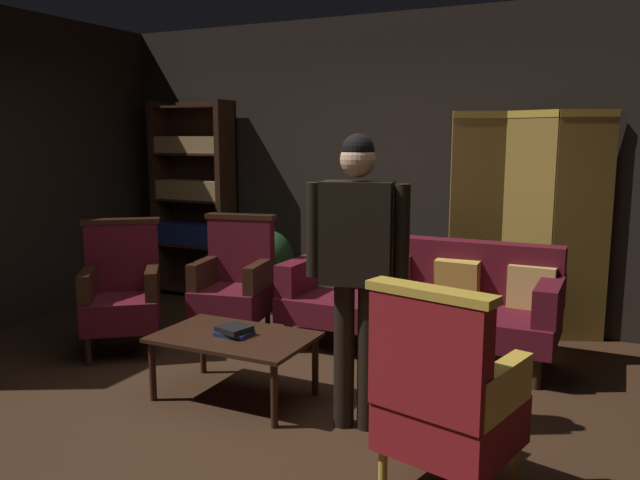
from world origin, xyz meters
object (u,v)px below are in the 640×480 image
at_px(armchair_gilt_accent, 445,397).
at_px(armchair_wing_right, 234,282).
at_px(armchair_wing_left, 122,291).
at_px(folding_screen, 527,221).
at_px(bookshelf, 194,197).
at_px(standing_figure, 357,255).
at_px(velvet_couch, 419,295).
at_px(coffee_table, 234,342).
at_px(potted_plant, 268,265).
at_px(book_black_cloth, 234,329).
at_px(book_navy_cloth, 234,333).

distance_m(armchair_gilt_accent, armchair_wing_right, 2.69).
xyz_separation_m(armchair_gilt_accent, armchair_wing_left, (-2.82, 0.93, 0.00)).
height_order(armchair_wing_left, armchair_wing_right, same).
height_order(folding_screen, bookshelf, bookshelf).
bearing_deg(standing_figure, velvet_couch, 92.64).
xyz_separation_m(coffee_table, standing_figure, (0.87, -0.05, 0.65)).
xyz_separation_m(armchair_wing_left, potted_plant, (0.45, 1.51, -0.03)).
distance_m(folding_screen, velvet_couch, 1.18).
distance_m(folding_screen, book_black_cloth, 2.71).
distance_m(bookshelf, coffee_table, 2.95).
relative_size(folding_screen, coffee_table, 1.90).
bearing_deg(book_black_cloth, velvet_couch, 60.42).
distance_m(armchair_wing_right, potted_plant, 0.89).
xyz_separation_m(armchair_gilt_accent, book_black_cloth, (-1.52, 0.54, -0.03)).
distance_m(bookshelf, armchair_wing_right, 1.76).
xyz_separation_m(velvet_couch, book_black_cloth, (-0.80, -1.41, 0.01)).
relative_size(velvet_couch, standing_figure, 1.25).
relative_size(armchair_gilt_accent, standing_figure, 0.61).
relative_size(velvet_couch, potted_plant, 2.66).
relative_size(folding_screen, book_navy_cloth, 8.82).
relative_size(folding_screen, armchair_wing_left, 1.83).
distance_m(armchair_wing_left, book_black_cloth, 1.36).
distance_m(armchair_gilt_accent, standing_figure, 0.97).
xyz_separation_m(standing_figure, potted_plant, (-1.72, 1.94, -0.57)).
bearing_deg(velvet_couch, book_navy_cloth, -119.58).
relative_size(armchair_gilt_accent, book_navy_cloth, 4.83).
xyz_separation_m(coffee_table, armchair_wing_left, (-1.30, 0.39, 0.12)).
bearing_deg(potted_plant, coffee_table, -65.76).
distance_m(armchair_wing_left, book_navy_cloth, 1.36).
relative_size(bookshelf, book_navy_cloth, 9.52).
relative_size(bookshelf, coffee_table, 2.05).
bearing_deg(book_navy_cloth, coffee_table, -165.97).
bearing_deg(armchair_wing_right, book_navy_cloth, -56.80).
bearing_deg(potted_plant, armchair_wing_left, -106.51).
relative_size(bookshelf, standing_figure, 1.20).
xyz_separation_m(bookshelf, standing_figure, (2.77, -2.20, -0.03)).
distance_m(folding_screen, book_navy_cloth, 2.71).
bearing_deg(armchair_gilt_accent, potted_plant, 134.28).
height_order(armchair_gilt_accent, standing_figure, standing_figure).
distance_m(velvet_couch, standing_figure, 1.57).
xyz_separation_m(armchair_gilt_accent, armchair_wing_right, (-2.19, 1.57, 0.00)).
bearing_deg(coffee_table, book_black_cloth, 14.03).
height_order(armchair_wing_left, book_navy_cloth, armchair_wing_left).
bearing_deg(folding_screen, potted_plant, -172.42).
bearing_deg(book_black_cloth, folding_screen, 56.07).
height_order(armchair_gilt_accent, book_navy_cloth, armchair_gilt_accent).
relative_size(armchair_wing_left, book_navy_cloth, 4.83).
bearing_deg(armchair_wing_left, potted_plant, 73.49).
relative_size(bookshelf, velvet_couch, 0.97).
xyz_separation_m(folding_screen, book_black_cloth, (-1.48, -2.21, -0.52)).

